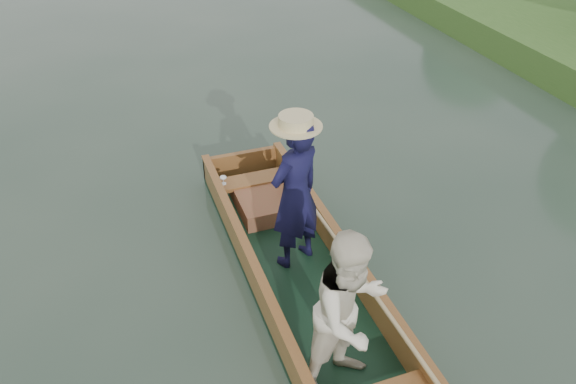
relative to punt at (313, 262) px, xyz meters
name	(u,v)px	position (x,y,z in m)	size (l,w,h in m)	color
ground	(307,295)	(0.01, 0.16, -0.60)	(120.00, 120.00, 0.00)	#283D30
punt	(313,262)	(0.00, 0.00, 0.00)	(1.12, 5.00, 1.86)	black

